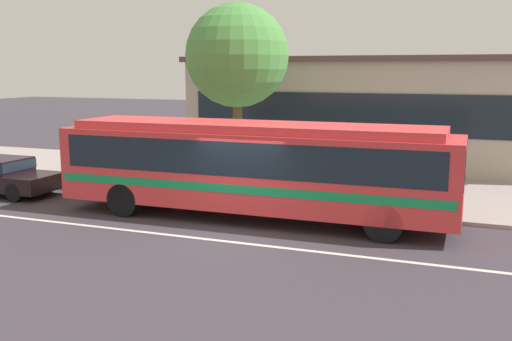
{
  "coord_description": "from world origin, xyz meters",
  "views": [
    {
      "loc": [
        6.03,
        -14.1,
        4.39
      ],
      "look_at": [
        -0.31,
        2.44,
        1.3
      ],
      "focal_mm": 41.18,
      "sensor_mm": 36.0,
      "label": 1
    }
  ],
  "objects_px": {
    "pedestrian_waiting_near_sign": "(293,169)",
    "street_tree_near_stop": "(237,56)",
    "bus_stop_sign": "(374,156)",
    "transit_bus": "(253,164)"
  },
  "relations": [
    {
      "from": "bus_stop_sign",
      "to": "street_tree_near_stop",
      "type": "height_order",
      "value": "street_tree_near_stop"
    },
    {
      "from": "bus_stop_sign",
      "to": "street_tree_near_stop",
      "type": "bearing_deg",
      "value": 153.56
    },
    {
      "from": "pedestrian_waiting_near_sign",
      "to": "bus_stop_sign",
      "type": "xyz_separation_m",
      "value": [
        2.75,
        -0.63,
        0.65
      ]
    },
    {
      "from": "transit_bus",
      "to": "bus_stop_sign",
      "type": "distance_m",
      "value": 3.73
    },
    {
      "from": "pedestrian_waiting_near_sign",
      "to": "street_tree_near_stop",
      "type": "distance_m",
      "value": 5.22
    },
    {
      "from": "pedestrian_waiting_near_sign",
      "to": "bus_stop_sign",
      "type": "distance_m",
      "value": 2.9
    },
    {
      "from": "bus_stop_sign",
      "to": "street_tree_near_stop",
      "type": "distance_m",
      "value": 7.05
    },
    {
      "from": "street_tree_near_stop",
      "to": "pedestrian_waiting_near_sign",
      "type": "bearing_deg",
      "value": -36.87
    },
    {
      "from": "transit_bus",
      "to": "bus_stop_sign",
      "type": "height_order",
      "value": "transit_bus"
    },
    {
      "from": "pedestrian_waiting_near_sign",
      "to": "transit_bus",
      "type": "bearing_deg",
      "value": -98.96
    }
  ]
}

